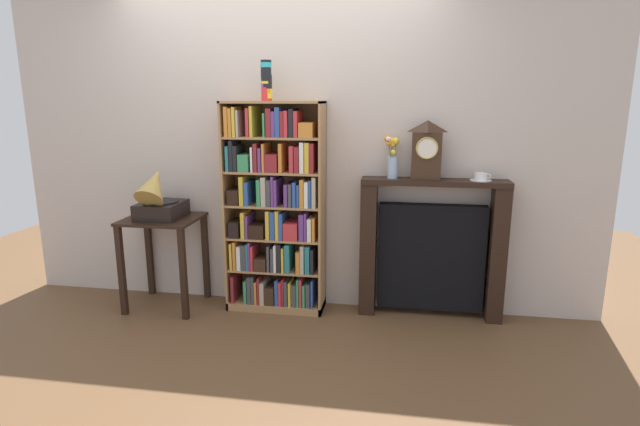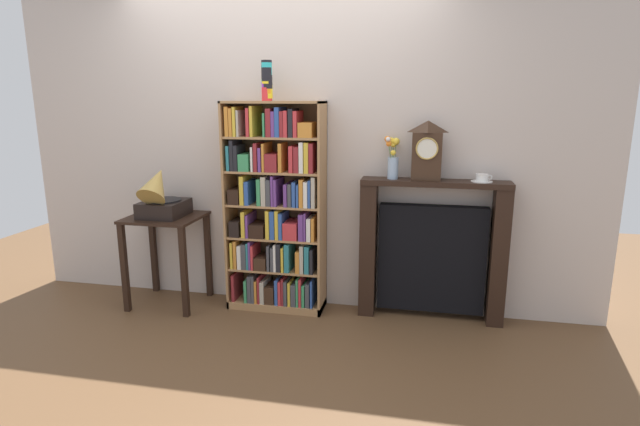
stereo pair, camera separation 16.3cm
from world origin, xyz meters
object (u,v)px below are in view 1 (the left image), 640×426
at_px(gramophone, 158,198).
at_px(bookshelf, 275,214).
at_px(fireplace_mantel, 431,250).
at_px(flower_vase, 392,158).
at_px(cup_stack, 266,81).
at_px(side_table_left, 164,240).
at_px(mantel_clock, 427,150).
at_px(teacup_with_saucer, 481,177).

bearing_deg(gramophone, bookshelf, 9.40).
xyz_separation_m(fireplace_mantel, flower_vase, (-0.32, -0.01, 0.70)).
bearing_deg(cup_stack, gramophone, -172.03).
xyz_separation_m(side_table_left, mantel_clock, (2.03, 0.15, 0.73)).
xyz_separation_m(cup_stack, side_table_left, (-0.86, -0.08, -1.23)).
xyz_separation_m(side_table_left, gramophone, (0.00, -0.04, 0.35)).
height_order(side_table_left, flower_vase, flower_vase).
height_order(cup_stack, fireplace_mantel, cup_stack).
bearing_deg(mantel_clock, fireplace_mantel, 15.26).
relative_size(side_table_left, teacup_with_saucer, 4.86).
bearing_deg(side_table_left, flower_vase, 5.15).
relative_size(cup_stack, mantel_clock, 0.67).
distance_m(gramophone, fireplace_mantel, 2.15).
height_order(cup_stack, mantel_clock, cup_stack).
bearing_deg(mantel_clock, side_table_left, -175.80).
distance_m(bookshelf, gramophone, 0.92).
xyz_separation_m(cup_stack, gramophone, (-0.86, -0.12, -0.88)).
height_order(cup_stack, gramophone, cup_stack).
xyz_separation_m(cup_stack, fireplace_mantel, (1.25, 0.09, -1.26)).
relative_size(bookshelf, cup_stack, 5.66).
distance_m(cup_stack, teacup_with_saucer, 1.72).
distance_m(side_table_left, mantel_clock, 2.16).
height_order(gramophone, mantel_clock, mantel_clock).
bearing_deg(fireplace_mantel, flower_vase, -178.64).
distance_m(side_table_left, teacup_with_saucer, 2.49).
distance_m(gramophone, teacup_with_saucer, 2.44).
xyz_separation_m(gramophone, teacup_with_saucer, (2.43, 0.20, 0.19)).
distance_m(cup_stack, side_table_left, 1.50).
relative_size(gramophone, teacup_with_saucer, 2.97).
bearing_deg(cup_stack, mantel_clock, 3.56).
bearing_deg(flower_vase, teacup_with_saucer, -0.84).
bearing_deg(gramophone, teacup_with_saucer, 4.61).
relative_size(mantel_clock, teacup_with_saucer, 2.82).
relative_size(flower_vase, teacup_with_saucer, 2.06).
distance_m(fireplace_mantel, teacup_with_saucer, 0.66).
height_order(cup_stack, side_table_left, cup_stack).
height_order(fireplace_mantel, flower_vase, flower_vase).
bearing_deg(teacup_with_saucer, flower_vase, 179.16).
relative_size(gramophone, fireplace_mantel, 0.42).
xyz_separation_m(cup_stack, teacup_with_saucer, (1.57, 0.08, -0.69)).
height_order(fireplace_mantel, teacup_with_saucer, teacup_with_saucer).
bearing_deg(fireplace_mantel, side_table_left, -175.42).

